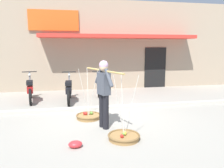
# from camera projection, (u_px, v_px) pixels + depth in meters

# --- Properties ---
(ground_plane) EXTENTS (90.00, 90.00, 0.00)m
(ground_plane) POSITION_uv_depth(u_px,v_px,m) (106.00, 116.00, 6.55)
(ground_plane) COLOR #9E998C
(sidewalk_curb) EXTENTS (20.00, 0.24, 0.10)m
(sidewalk_curb) POSITION_uv_depth(u_px,v_px,m) (103.00, 108.00, 7.22)
(sidewalk_curb) COLOR #BAB4A5
(sidewalk_curb) RESTS_ON ground
(fruit_vendor) EXTENTS (0.67, 1.62, 1.70)m
(fruit_vendor) POSITION_uv_depth(u_px,v_px,m) (104.00, 90.00, 5.42)
(fruit_vendor) COLOR black
(fruit_vendor) RESTS_ON ground
(fruit_basket_left_side) EXTENTS (0.72, 0.72, 1.45)m
(fruit_basket_left_side) POSITION_uv_depth(u_px,v_px,m) (124.00, 136.00, 4.85)
(fruit_basket_left_side) COLOR #9E7542
(fruit_basket_left_side) RESTS_ON ground
(fruit_basket_right_side) EXTENTS (0.72, 0.72, 1.45)m
(fruit_basket_right_side) POSITION_uv_depth(u_px,v_px,m) (89.00, 116.00, 6.29)
(fruit_basket_right_side) COLOR #9E7542
(fruit_basket_right_side) RESTS_ON ground
(motorcycle_nearest_shop) EXTENTS (0.54, 1.81, 1.09)m
(motorcycle_nearest_shop) POSITION_uv_depth(u_px,v_px,m) (30.00, 89.00, 8.24)
(motorcycle_nearest_shop) COLOR black
(motorcycle_nearest_shop) RESTS_ON ground
(motorcycle_second_in_row) EXTENTS (0.54, 1.82, 1.09)m
(motorcycle_second_in_row) POSITION_uv_depth(u_px,v_px,m) (69.00, 90.00, 8.15)
(motorcycle_second_in_row) COLOR black
(motorcycle_second_in_row) RESTS_ON ground
(motorcycle_third_in_row) EXTENTS (0.54, 1.82, 1.09)m
(motorcycle_third_in_row) POSITION_uv_depth(u_px,v_px,m) (100.00, 89.00, 8.25)
(motorcycle_third_in_row) COLOR black
(motorcycle_third_in_row) RESTS_ON ground
(storefront_building) EXTENTS (13.00, 6.00, 4.20)m
(storefront_building) POSITION_uv_depth(u_px,v_px,m) (108.00, 46.00, 13.00)
(storefront_building) COLOR tan
(storefront_building) RESTS_ON ground
(plastic_litter_bag) EXTENTS (0.28, 0.22, 0.14)m
(plastic_litter_bag) POSITION_uv_depth(u_px,v_px,m) (75.00, 144.00, 4.46)
(plastic_litter_bag) COLOR red
(plastic_litter_bag) RESTS_ON ground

